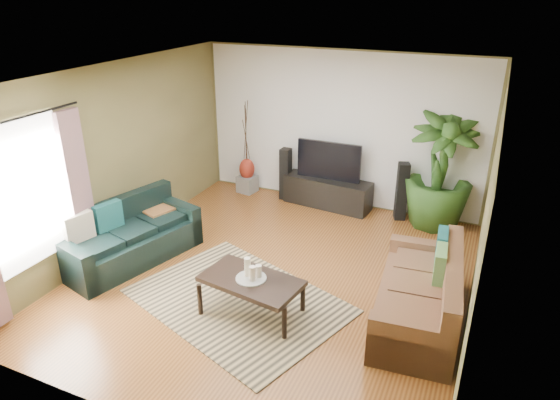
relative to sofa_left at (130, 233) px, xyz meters
The scene contains 27 objects.
floor 2.14m from the sofa_left, 12.03° to the left, with size 5.50×5.50×0.00m, color brown.
ceiling 3.09m from the sofa_left, 12.03° to the left, with size 5.50×5.50×0.00m, color white.
wall_back 3.90m from the sofa_left, 57.27° to the left, with size 5.00×5.00×0.00m, color olive.
wall_front 3.23m from the sofa_left, 48.48° to the right, with size 5.00×5.00×0.00m, color olive.
wall_left 1.12m from the sofa_left, 135.99° to the left, with size 5.50×5.50×0.00m, color olive.
wall_right 4.66m from the sofa_left, ahead, with size 5.50×5.50×0.00m, color olive.
backwall_panel 3.89m from the sofa_left, 57.18° to the left, with size 4.90×4.90×0.00m, color white.
window_pane 1.58m from the sofa_left, 110.36° to the right, with size 1.80×1.80×0.00m, color white.
curtain_far 0.92m from the sofa_left, 132.71° to the right, with size 0.08×0.35×2.20m, color gray.
curtain_rod 2.24m from the sofa_left, 108.16° to the right, with size 0.03×0.03×1.90m, color black.
sofa_left is the anchor object (origin of this frame).
sofa_right 3.99m from the sofa_left, ahead, with size 1.94×0.88×0.85m, color brown.
area_rug 1.95m from the sofa_left, ahead, with size 2.58×1.83×0.01m, color tan.
coffee_table 2.20m from the sofa_left, 11.43° to the right, with size 1.18×0.64×0.48m, color black.
candle_tray 2.20m from the sofa_left, 11.43° to the right, with size 0.36×0.36×0.02m, color #9A9A95.
candle_tall 2.14m from the sofa_left, 10.96° to the right, with size 0.08×0.08×0.24m, color #F4E9CE.
candle_mid 2.25m from the sofa_left, 12.23° to the right, with size 0.08×0.08×0.18m, color beige.
candle_short 2.26m from the sofa_left, ahead, with size 0.08×0.08×0.15m, color beige.
tv_stand 3.53m from the sofa_left, 56.39° to the left, with size 1.55×0.46×0.52m, color black.
television 3.55m from the sofa_left, 56.39° to the left, with size 1.14×0.06×0.67m, color black.
speaker_left 3.15m from the sofa_left, 68.82° to the left, with size 0.17×0.19×0.96m, color black.
speaker_right 4.38m from the sofa_left, 42.16° to the left, with size 0.18×0.20×0.99m, color black.
potted_plant 4.83m from the sofa_left, 37.70° to the left, with size 1.06×1.06×1.89m, color #234617.
plant_pot 4.81m from the sofa_left, 37.70° to the left, with size 0.35×0.35×0.27m, color black.
pedestal 2.97m from the sofa_left, 83.31° to the left, with size 0.32×0.32×0.32m, color gray.
vase 2.96m from the sofa_left, 83.31° to the left, with size 0.29×0.29×0.40m, color maroon.
side_table 0.72m from the sofa_left, 92.12° to the left, with size 0.52×0.52×0.55m, color brown.
Camera 1 is at (2.45, -5.31, 3.70)m, focal length 32.00 mm.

